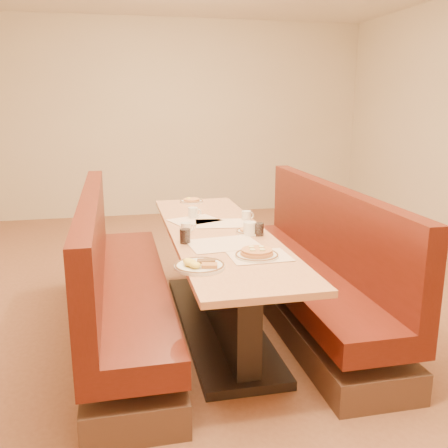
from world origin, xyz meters
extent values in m
plane|color=#9E6647|center=(0.00, 0.00, 0.00)|extent=(8.00, 8.00, 0.00)
cube|color=beige|center=(0.00, 4.00, 1.40)|extent=(6.00, 0.04, 2.80)
cube|color=black|center=(0.00, 0.00, 0.03)|extent=(0.55, 1.88, 0.06)
cube|color=black|center=(0.00, 0.00, 0.35)|extent=(0.15, 1.75, 0.71)
cube|color=tan|center=(0.00, 0.00, 0.73)|extent=(0.70, 2.50, 0.04)
cube|color=#4C3326|center=(-0.68, 0.00, 0.10)|extent=(0.55, 2.50, 0.20)
cube|color=#53170E|center=(-0.68, 0.00, 0.37)|extent=(0.55, 2.50, 0.16)
cube|color=#53170E|center=(-0.89, 0.00, 0.75)|extent=(0.12, 2.50, 0.60)
cube|color=#4C3326|center=(0.68, 0.00, 0.10)|extent=(0.55, 2.50, 0.20)
cube|color=#53170E|center=(0.68, 0.00, 0.37)|extent=(0.55, 2.50, 0.16)
cube|color=#53170E|center=(0.89, 0.00, 0.75)|extent=(0.12, 2.50, 0.60)
cube|color=beige|center=(-0.04, -0.33, 0.75)|extent=(0.48, 0.38, 0.00)
cube|color=beige|center=(0.12, -0.63, 0.75)|extent=(0.37, 0.28, 0.00)
cube|color=beige|center=(-0.12, 0.38, 0.75)|extent=(0.44, 0.39, 0.00)
cube|color=beige|center=(0.06, 0.23, 0.75)|extent=(0.42, 0.34, 0.00)
cylinder|color=white|center=(0.10, -0.63, 0.76)|extent=(0.27, 0.27, 0.02)
torus|color=brown|center=(0.10, -0.63, 0.77)|extent=(0.26, 0.26, 0.01)
cylinder|color=#CE894A|center=(0.10, -0.63, 0.78)|extent=(0.20, 0.20, 0.02)
cylinder|color=#CE894A|center=(0.10, -0.63, 0.79)|extent=(0.19, 0.19, 0.02)
cylinder|color=beige|center=(0.14, -0.61, 0.81)|extent=(0.03, 0.03, 0.01)
cylinder|color=beige|center=(0.08, -0.60, 0.81)|extent=(0.03, 0.03, 0.01)
cylinder|color=beige|center=(0.07, -0.66, 0.81)|extent=(0.03, 0.03, 0.01)
cylinder|color=beige|center=(0.13, -0.67, 0.81)|extent=(0.03, 0.03, 0.01)
cylinder|color=white|center=(-0.27, -0.76, 0.76)|extent=(0.29, 0.29, 0.02)
torus|color=brown|center=(-0.27, -0.76, 0.77)|extent=(0.29, 0.29, 0.01)
ellipsoid|color=yellow|center=(-0.33, -0.77, 0.79)|extent=(0.07, 0.07, 0.04)
ellipsoid|color=yellow|center=(-0.30, -0.81, 0.79)|extent=(0.06, 0.06, 0.03)
ellipsoid|color=yellow|center=(-0.33, -0.72, 0.78)|extent=(0.06, 0.06, 0.03)
cylinder|color=brown|center=(-0.23, -0.75, 0.78)|extent=(0.10, 0.03, 0.02)
cylinder|color=brown|center=(-0.22, -0.72, 0.78)|extent=(0.10, 0.03, 0.02)
cube|color=#C3793D|center=(-0.22, -0.81, 0.78)|extent=(0.10, 0.08, 0.02)
cylinder|color=white|center=(0.21, -0.08, 0.76)|extent=(0.20, 0.20, 0.02)
torus|color=brown|center=(0.21, -0.08, 0.77)|extent=(0.20, 0.20, 0.01)
cylinder|color=#DB9A4D|center=(0.21, -0.08, 0.77)|extent=(0.14, 0.14, 0.02)
ellipsoid|color=yellow|center=(0.19, -0.06, 0.78)|extent=(0.04, 0.04, 0.02)
cylinder|color=white|center=(-0.03, 1.10, 0.76)|extent=(0.22, 0.22, 0.02)
torus|color=brown|center=(-0.03, 1.10, 0.77)|extent=(0.21, 0.21, 0.01)
cylinder|color=#DB9A4D|center=(-0.03, 1.10, 0.78)|extent=(0.15, 0.15, 0.02)
ellipsoid|color=yellow|center=(-0.06, 1.12, 0.78)|extent=(0.05, 0.05, 0.02)
cylinder|color=white|center=(0.19, -0.14, 0.80)|extent=(0.09, 0.09, 0.10)
torus|color=white|center=(0.24, -0.12, 0.80)|extent=(0.07, 0.04, 0.07)
cylinder|color=black|center=(0.19, -0.14, 0.84)|extent=(0.08, 0.08, 0.01)
cylinder|color=white|center=(-0.24, 0.01, 0.79)|extent=(0.07, 0.07, 0.08)
torus|color=white|center=(-0.20, 0.02, 0.79)|extent=(0.06, 0.03, 0.05)
cylinder|color=black|center=(-0.24, 0.01, 0.82)|extent=(0.06, 0.06, 0.01)
cylinder|color=white|center=(0.28, 0.28, 0.79)|extent=(0.07, 0.07, 0.08)
torus|color=white|center=(0.32, 0.29, 0.79)|extent=(0.06, 0.03, 0.06)
cylinder|color=black|center=(0.28, 0.28, 0.82)|extent=(0.06, 0.06, 0.01)
cylinder|color=white|center=(-0.12, 0.48, 0.79)|extent=(0.08, 0.08, 0.08)
torus|color=white|center=(-0.07, 0.48, 0.79)|extent=(0.06, 0.02, 0.06)
cylinder|color=black|center=(-0.12, 0.48, 0.83)|extent=(0.07, 0.07, 0.01)
cylinder|color=black|center=(-0.28, -0.24, 0.80)|extent=(0.07, 0.07, 0.10)
cylinder|color=silver|center=(-0.28, -0.24, 0.80)|extent=(0.07, 0.07, 0.10)
cylinder|color=black|center=(0.25, -0.16, 0.79)|extent=(0.06, 0.06, 0.09)
cylinder|color=silver|center=(0.25, -0.16, 0.80)|extent=(0.07, 0.07, 0.09)
camera|label=1|loc=(-0.71, -3.41, 1.68)|focal=40.00mm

